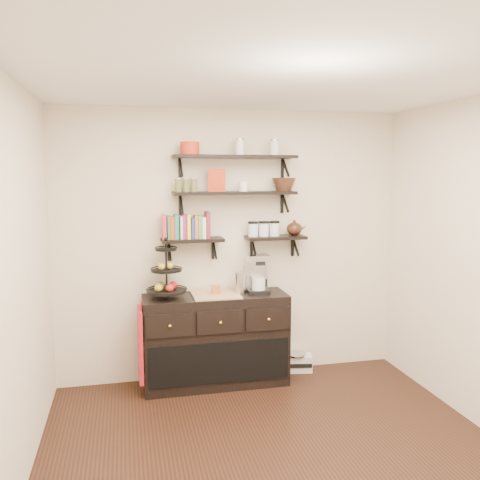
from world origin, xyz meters
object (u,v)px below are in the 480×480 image
(fruit_stand, at_px, (167,278))
(sideboard, at_px, (216,340))
(coffee_maker, at_px, (257,274))
(radio, at_px, (296,362))

(fruit_stand, bearing_deg, sideboard, -0.53)
(coffee_maker, xyz_separation_m, radio, (0.45, 0.10, -0.99))
(coffee_maker, bearing_deg, sideboard, -175.02)
(coffee_maker, height_order, radio, coffee_maker)
(fruit_stand, xyz_separation_m, radio, (1.35, 0.13, -1.00))
(radio, bearing_deg, fruit_stand, -164.65)
(sideboard, xyz_separation_m, coffee_maker, (0.43, 0.03, 0.63))
(coffee_maker, distance_m, radio, 1.09)
(sideboard, height_order, coffee_maker, coffee_maker)
(sideboard, xyz_separation_m, radio, (0.88, 0.13, -0.36))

